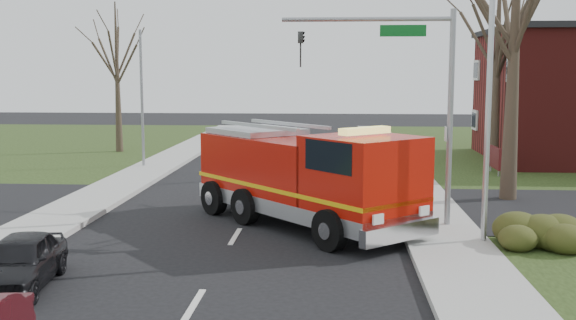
{
  "coord_description": "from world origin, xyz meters",
  "views": [
    {
      "loc": [
        2.94,
        -19.53,
        4.91
      ],
      "look_at": [
        1.41,
        2.56,
        2.0
      ],
      "focal_mm": 42.0,
      "sensor_mm": 36.0,
      "label": 1
    }
  ],
  "objects": [
    {
      "name": "bare_tree_far",
      "position": [
        11.0,
        15.0,
        6.49
      ],
      "size": [
        5.25,
        5.25,
        10.5
      ],
      "color": "#332A1E",
      "rests_on": "ground"
    },
    {
      "name": "health_center_sign",
      "position": [
        10.5,
        12.5,
        0.88
      ],
      "size": [
        0.12,
        2.0,
        1.4
      ],
      "color": "#4F1214",
      "rests_on": "ground"
    },
    {
      "name": "bare_tree_left",
      "position": [
        -10.0,
        20.0,
        5.56
      ],
      "size": [
        4.5,
        4.5,
        9.0
      ],
      "color": "#332A1E",
      "rests_on": "ground"
    },
    {
      "name": "hedge_corner",
      "position": [
        9.0,
        -1.0,
        0.58
      ],
      "size": [
        2.8,
        2.0,
        0.9
      ],
      "primitive_type": "ellipsoid",
      "color": "#303914",
      "rests_on": "lawn_right"
    },
    {
      "name": "fire_engine",
      "position": [
        2.07,
        1.54,
        1.51
      ],
      "size": [
        7.62,
        8.07,
        3.35
      ],
      "rotation": [
        0.0,
        0.0,
        0.73
      ],
      "color": "#AD1207",
      "rests_on": "ground"
    },
    {
      "name": "ground",
      "position": [
        0.0,
        0.0,
        0.0
      ],
      "size": [
        120.0,
        120.0,
        0.0
      ],
      "primitive_type": "plane",
      "color": "black",
      "rests_on": "ground"
    },
    {
      "name": "sidewalk_left",
      "position": [
        -6.2,
        0.0,
        0.07
      ],
      "size": [
        2.4,
        80.0,
        0.15
      ],
      "primitive_type": "cube",
      "color": "#9C9C97",
      "rests_on": "ground"
    },
    {
      "name": "sidewalk_right",
      "position": [
        6.2,
        0.0,
        0.07
      ],
      "size": [
        2.4,
        80.0,
        0.15
      ],
      "primitive_type": "cube",
      "color": "#9C9C97",
      "rests_on": "ground"
    },
    {
      "name": "streetlight_pole",
      "position": [
        7.14,
        -0.5,
        4.55
      ],
      "size": [
        1.48,
        0.16,
        8.4
      ],
      "color": "#B7BABF",
      "rests_on": "ground"
    },
    {
      "name": "parked_car_maroon",
      "position": [
        -4.2,
        -5.09,
        0.62
      ],
      "size": [
        1.89,
        3.77,
        1.23
      ],
      "primitive_type": "imported",
      "rotation": [
        0.0,
        0.0,
        0.12
      ],
      "color": "black",
      "rests_on": "ground"
    },
    {
      "name": "bare_tree_near",
      "position": [
        9.5,
        6.0,
        7.41
      ],
      "size": [
        6.0,
        6.0,
        12.0
      ],
      "color": "#332A1E",
      "rests_on": "ground"
    },
    {
      "name": "traffic_signal_mast",
      "position": [
        5.21,
        1.5,
        4.71
      ],
      "size": [
        5.29,
        0.18,
        6.8
      ],
      "color": "gray",
      "rests_on": "ground"
    },
    {
      "name": "utility_pole_far",
      "position": [
        -6.8,
        14.0,
        3.5
      ],
      "size": [
        0.14,
        0.14,
        7.0
      ],
      "primitive_type": "cylinder",
      "color": "gray",
      "rests_on": "ground"
    }
  ]
}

